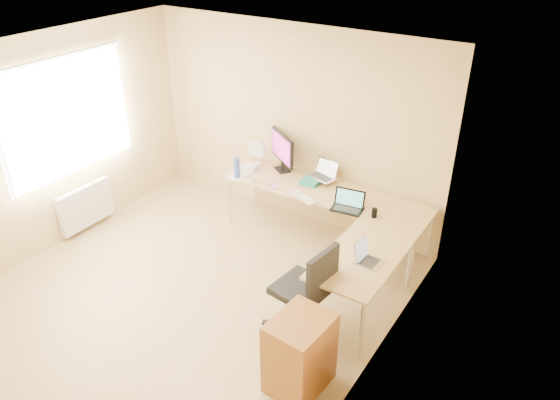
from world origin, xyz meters
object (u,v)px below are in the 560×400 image
Objects in this scene: water_bottle at (237,168)px; laptop_black at (348,201)px; monitor at (282,152)px; cabinet at (300,354)px; mug at (253,179)px; office_chair at (301,289)px; laptop_return at (369,255)px; keyboard at (303,197)px; desk_return at (360,284)px; laptop_center at (322,170)px; desk_fan at (259,153)px; desk_main at (324,216)px.

laptop_black is at bearing 0.98° from water_bottle.
monitor is 1.29m from laptop_black.
cabinet is (2.08, -1.87, -0.51)m from water_bottle.
mug is 1.94m from office_chair.
laptop_return is at bearing -19.48° from water_bottle.
desk_return is at bearing -11.37° from keyboard.
laptop_center is 1.78m from laptop_return.
office_chair reaches higher than mug.
office_chair reaches higher than keyboard.
monitor reaches higher than laptop_center.
desk_fan is at bearing 90.00° from water_bottle.
monitor is at bearing 76.34° from mug.
laptop_center is 1.19× the size of laptop_return.
monitor reaches higher than desk_return.
keyboard is 4.68× the size of mug.
keyboard is 1.49× the size of water_bottle.
monitor is at bearing 58.76° from laptop_return.
laptop_return is at bearing -37.33° from desk_return.
office_chair reaches higher than desk_main.
desk_main and desk_return have the same top height.
laptop_black is 1.33m from office_chair.
laptop_center reaches higher than laptop_black.
desk_return is (0.98, -1.00, 0.00)m from desk_main.
mug reaches higher than cabinet.
laptop_black is 4.06× the size of mug.
laptop_black is (0.43, -0.27, 0.48)m from desk_main.
mug is 0.28× the size of desk_fan.
office_chair is (1.72, -1.25, -0.37)m from water_bottle.
keyboard is 1.44m from laptop_return.
keyboard is at bearing 127.54° from office_chair.
keyboard is at bearing 174.33° from laptop_black.
monitor is 1.70× the size of laptop_black.
desk_fan is at bearing 135.42° from cabinet.
office_chair is (0.59, -1.54, 0.13)m from desk_main.
monitor is 2.24m from laptop_return.
laptop_black is at bearing 104.31° from office_chair.
mug is 0.31× the size of laptop_return.
keyboard is 0.54× the size of cabinet.
desk_fan reaches higher than desk_main.
desk_main is at bearing -11.44° from desk_fan.
cabinet is (2.08, -2.37, -0.53)m from desk_fan.
laptop_center reaches higher than laptop_return.
laptop_center is 0.45× the size of cabinet.
water_bottle is at bearing 74.21° from laptop_return.
laptop_center is at bearing 133.32° from desk_return.
water_bottle reaches higher than laptop_black.
laptop_center reaches higher than cabinet.
mug is 0.32× the size of water_bottle.
laptop_black is at bearing -18.16° from desk_fan.
laptop_center is 0.32× the size of office_chair.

